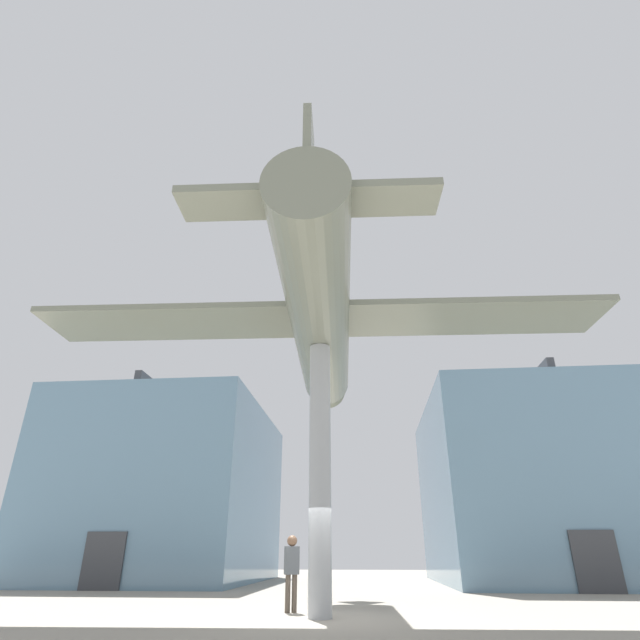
% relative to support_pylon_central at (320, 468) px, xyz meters
% --- Properties ---
extents(ground_plane, '(80.00, 80.00, 0.00)m').
position_rel_support_pylon_central_xyz_m(ground_plane, '(0.00, 0.00, -3.52)').
color(ground_plane, gray).
extents(glass_pavilion_left, '(10.69, 13.96, 9.97)m').
position_rel_support_pylon_central_xyz_m(glass_pavilion_left, '(-10.23, 16.05, 1.17)').
color(glass_pavilion_left, '#60849E').
rests_on(glass_pavilion_left, ground_plane).
extents(glass_pavilion_right, '(10.69, 13.96, 9.97)m').
position_rel_support_pylon_central_xyz_m(glass_pavilion_right, '(10.23, 16.05, 1.17)').
color(glass_pavilion_right, '#60849E').
rests_on(glass_pavilion_right, ground_plane).
extents(support_pylon_central, '(0.59, 0.59, 7.05)m').
position_rel_support_pylon_central_xyz_m(support_pylon_central, '(0.00, 0.00, 0.00)').
color(support_pylon_central, '#999EA3').
rests_on(support_pylon_central, ground_plane).
extents(suspended_airplane, '(17.04, 14.25, 3.25)m').
position_rel_support_pylon_central_xyz_m(suspended_airplane, '(-0.01, 0.22, 4.44)').
color(suspended_airplane, slate).
rests_on(suspended_airplane, support_pylon_central).
extents(visitor_person, '(0.45, 0.33, 1.89)m').
position_rel_support_pylon_central_xyz_m(visitor_person, '(-0.89, 1.24, -2.41)').
color(visitor_person, '#4C4238').
rests_on(visitor_person, ground_plane).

